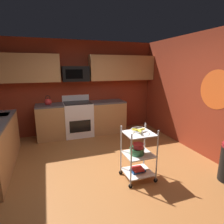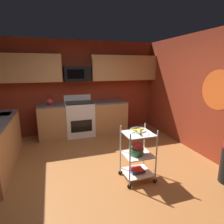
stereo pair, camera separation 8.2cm
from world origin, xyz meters
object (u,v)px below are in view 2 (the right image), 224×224
fruit_bowl (138,130)px  mixing_bowl_small (138,146)px  microwave (77,74)px  rolling_cart (138,154)px  book_stack (137,170)px  kettle (50,102)px  mixing_bowl_large (136,151)px  oven_range (80,118)px

fruit_bowl → mixing_bowl_small: fruit_bowl is taller
microwave → rolling_cart: microwave is taller
mixing_bowl_small → book_stack: bearing=55.5°
book_stack → kettle: bearing=118.8°
fruit_bowl → mixing_bowl_large: bearing=-180.0°
kettle → mixing_bowl_large: bearing=-61.8°
microwave → fruit_bowl: 2.77m
oven_range → microwave: microwave is taller
oven_range → rolling_cart: bearing=-76.3°
rolling_cart → mixing_bowl_small: size_ratio=5.03×
mixing_bowl_small → rolling_cart: bearing=55.5°
oven_range → rolling_cart: 2.55m
mixing_bowl_large → mixing_bowl_small: mixing_bowl_small is taller
book_stack → microwave: bearing=103.1°
rolling_cart → book_stack: size_ratio=3.61×
kettle → microwave: bearing=8.2°
microwave → fruit_bowl: size_ratio=2.57×
mixing_bowl_large → mixing_bowl_small: (0.01, -0.03, 0.10)m
oven_range → mixing_bowl_large: 2.54m
fruit_bowl → oven_range: bearing=103.7°
oven_range → mixing_bowl_small: 2.58m
microwave → kettle: 1.04m
mixing_bowl_large → kettle: bearing=118.2°
oven_range → book_stack: size_ratio=4.33×
mixing_bowl_small → microwave: bearing=102.5°
oven_range → mixing_bowl_large: bearing=-77.0°
mixing_bowl_small → book_stack: (0.02, 0.03, -0.46)m
kettle → rolling_cart: bearing=-61.2°
rolling_cart → oven_range: bearing=103.7°
book_stack → mixing_bowl_large: bearing=180.0°
rolling_cart → mixing_bowl_small: 0.17m
oven_range → mixing_bowl_small: oven_range is taller
mixing_bowl_large → kettle: kettle is taller
rolling_cart → microwave: bearing=103.1°
rolling_cart → mixing_bowl_small: rolling_cart is taller
oven_range → microwave: (-0.00, 0.10, 1.22)m
microwave → mixing_bowl_small: size_ratio=3.85×
mixing_bowl_large → rolling_cart: bearing=-0.0°
rolling_cart → mixing_bowl_large: 0.07m
oven_range → mixing_bowl_large: (0.57, -2.48, 0.04)m
oven_range → kettle: 0.92m
mixing_bowl_large → kettle: size_ratio=0.95×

